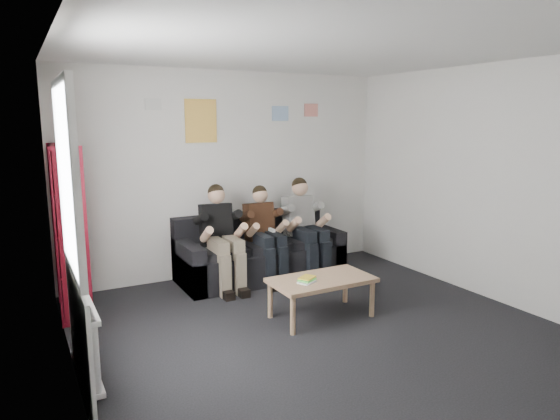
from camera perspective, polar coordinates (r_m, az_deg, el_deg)
name	(u,v)px	position (r m, az deg, el deg)	size (l,w,h in m)	color
room_shell	(337,200)	(4.54, 6.53, 1.14)	(5.00, 5.00, 5.00)	black
sofa	(259,255)	(6.65, -2.38, -5.13)	(2.15, 0.88, 0.83)	black
bookshelf	(70,231)	(5.73, -22.85, -2.18)	(0.27, 0.82, 1.82)	maroon
coffee_table	(322,283)	(5.31, 4.77, -8.29)	(1.07, 0.59, 0.43)	tan
game_cases	(307,280)	(5.17, 3.09, -7.96)	(0.21, 0.18, 0.04)	silver
person_left	(222,238)	(6.16, -6.63, -3.17)	(0.39, 0.83, 1.28)	black
person_middle	(266,234)	(6.40, -1.64, -2.76)	(0.36, 0.77, 1.23)	#482A18
person_right	(306,227)	(6.68, 2.98, -1.99)	(0.40, 0.85, 1.30)	white
radiator	(90,344)	(4.27, -20.85, -14.15)	(0.10, 0.64, 0.60)	white
window	(74,261)	(4.04, -22.51, -5.43)	(0.05, 1.30, 2.36)	white
poster_large	(201,121)	(6.54, -9.03, 10.02)	(0.42, 0.01, 0.55)	#F2EC55
poster_blue	(280,114)	(7.00, 0.02, 10.97)	(0.25, 0.01, 0.20)	#3D86D1
poster_pink	(311,110)	(7.26, 3.57, 11.32)	(0.22, 0.01, 0.18)	#D1419F
poster_sign	(153,104)	(6.37, -14.29, 11.63)	(0.20, 0.01, 0.14)	silver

